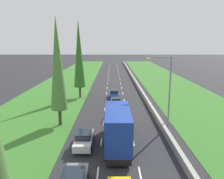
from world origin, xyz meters
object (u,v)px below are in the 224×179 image
Objects in this scene: silver_hatchback_centre_lane at (116,103)px; poplar_tree_second at (58,64)px; poplar_tree_third at (80,54)px; red_sedan_centre_lane at (116,113)px; street_light_mast at (168,87)px; blue_hatchback_centre_lane at (115,94)px; blue_box_truck_centre_lane at (118,126)px; white_sedan_left_lane at (85,139)px.

poplar_tree_second is (-7.42, -8.25, 7.19)m from silver_hatchback_centre_lane.
red_sedan_centre_lane is at bearing -61.48° from poplar_tree_third.
poplar_tree_second is (-7.22, -2.80, 7.21)m from red_sedan_centre_lane.
silver_hatchback_centre_lane is at bearing 125.88° from street_light_mast.
blue_hatchback_centre_lane is 16.95m from street_light_mast.
silver_hatchback_centre_lane is 0.28× the size of poplar_tree_second.
poplar_tree_third reaches higher than blue_box_truck_centre_lane.
street_light_mast reaches higher than blue_hatchback_centre_lane.
blue_box_truck_centre_lane is 0.67× the size of poplar_tree_second.
street_light_mast is at bearing -26.40° from red_sedan_centre_lane.
silver_hatchback_centre_lane is at bearing 48.01° from poplar_tree_second.
white_sedan_left_lane is at bearing -177.60° from blue_box_truck_centre_lane.
street_light_mast is (9.80, 5.83, 4.42)m from white_sedan_left_lane.
red_sedan_centre_lane is 5.46m from silver_hatchback_centre_lane.
poplar_tree_third is 1.65× the size of street_light_mast.
white_sedan_left_lane is (-3.47, -0.15, -1.37)m from blue_box_truck_centre_lane.
street_light_mast is at bearing -54.12° from silver_hatchback_centre_lane.
red_sedan_centre_lane is 1.15× the size of blue_hatchback_centre_lane.
blue_hatchback_centre_lane is at bearing 80.95° from white_sedan_left_lane.
street_light_mast is (6.48, -3.22, 4.42)m from red_sedan_centre_lane.
street_light_mast is (13.69, -0.42, -2.79)m from poplar_tree_second.
blue_hatchback_centre_lane reaches higher than red_sedan_centre_lane.
blue_box_truck_centre_lane is 3.73m from white_sedan_left_lane.
blue_box_truck_centre_lane reaches higher than red_sedan_centre_lane.
street_light_mast reaches higher than red_sedan_centre_lane.
blue_hatchback_centre_lane is 10.20m from poplar_tree_third.
white_sedan_left_lane is 10.30m from poplar_tree_second.
silver_hatchback_centre_lane is 11.57m from street_light_mast.
street_light_mast reaches higher than white_sedan_left_lane.
poplar_tree_second reaches higher than street_light_mast.
blue_box_truck_centre_lane reaches higher than silver_hatchback_centre_lane.
blue_box_truck_centre_lane is 2.41× the size of silver_hatchback_centre_lane.
red_sedan_centre_lane is 10.58m from poplar_tree_second.
red_sedan_centre_lane is 11.81m from blue_hatchback_centre_lane.
poplar_tree_third reaches higher than blue_hatchback_centre_lane.
red_sedan_centre_lane is at bearing 21.18° from poplar_tree_second.
blue_box_truck_centre_lane reaches higher than white_sedan_left_lane.
silver_hatchback_centre_lane is 6.37m from blue_hatchback_centre_lane.
poplar_tree_third reaches higher than white_sedan_left_lane.
blue_hatchback_centre_lane is 0.26× the size of poplar_tree_third.
blue_box_truck_centre_lane is at bearing -89.60° from blue_hatchback_centre_lane.
red_sedan_centre_lane is at bearing -92.17° from silver_hatchback_centre_lane.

